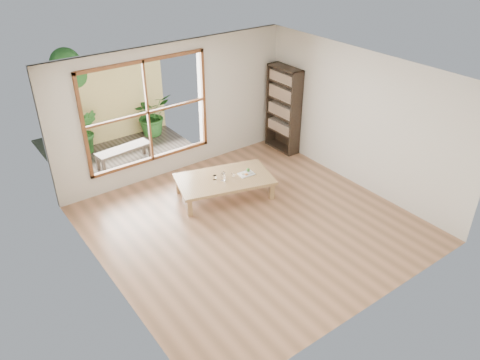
# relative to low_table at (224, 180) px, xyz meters

# --- Properties ---
(ground) EXTENTS (5.00, 5.00, 0.00)m
(ground) POSITION_rel_low_table_xyz_m (-0.15, -1.01, -0.34)
(ground) COLOR #AA7855
(ground) RESTS_ON ground
(low_table) EXTENTS (1.95, 1.43, 0.38)m
(low_table) POSITION_rel_low_table_xyz_m (0.00, 0.00, 0.00)
(low_table) COLOR #A78551
(low_table) RESTS_ON ground
(floor_cushion) EXTENTS (0.61, 0.61, 0.07)m
(floor_cushion) POSITION_rel_low_table_xyz_m (-0.12, 0.46, -0.30)
(floor_cushion) COLOR beige
(floor_cushion) RESTS_ON ground
(bookshelf) EXTENTS (0.30, 0.84, 1.87)m
(bookshelf) POSITION_rel_low_table_xyz_m (2.18, 0.89, 0.60)
(bookshelf) COLOR #33261C
(bookshelf) RESTS_ON ground
(glass_tall) EXTENTS (0.07, 0.07, 0.14)m
(glass_tall) POSITION_rel_low_table_xyz_m (-0.07, -0.06, 0.11)
(glass_tall) COLOR silver
(glass_tall) RESTS_ON low_table
(glass_mid) EXTENTS (0.06, 0.06, 0.09)m
(glass_mid) POSITION_rel_low_table_xyz_m (0.14, -0.07, 0.09)
(glass_mid) COLOR silver
(glass_mid) RESTS_ON low_table
(glass_short) EXTENTS (0.07, 0.07, 0.10)m
(glass_short) POSITION_rel_low_table_xyz_m (0.01, 0.04, 0.09)
(glass_short) COLOR silver
(glass_short) RESTS_ON low_table
(glass_small) EXTENTS (0.07, 0.07, 0.08)m
(glass_small) POSITION_rel_low_table_xyz_m (-0.17, 0.06, 0.09)
(glass_small) COLOR silver
(glass_small) RESTS_ON low_table
(food_tray) EXTENTS (0.30, 0.23, 0.09)m
(food_tray) POSITION_rel_low_table_xyz_m (0.42, -0.12, 0.07)
(food_tray) COLOR white
(food_tray) RESTS_ON low_table
(deck) EXTENTS (2.80, 2.00, 0.05)m
(deck) POSITION_rel_low_table_xyz_m (-0.75, 2.55, -0.34)
(deck) COLOR #3D352D
(deck) RESTS_ON ground
(garden_bench) EXTENTS (1.20, 0.46, 0.37)m
(garden_bench) POSITION_rel_low_table_xyz_m (-1.00, 2.24, -0.00)
(garden_bench) COLOR #33261C
(garden_bench) RESTS_ON deck
(bamboo_fence) EXTENTS (2.80, 0.06, 1.80)m
(bamboo_fence) POSITION_rel_low_table_xyz_m (-0.75, 3.55, 0.56)
(bamboo_fence) COLOR #D4B96D
(bamboo_fence) RESTS_ON ground
(shrub_right) EXTENTS (1.01, 0.92, 0.97)m
(shrub_right) POSITION_rel_low_table_xyz_m (0.18, 3.26, 0.17)
(shrub_right) COLOR #275921
(shrub_right) RESTS_ON deck
(shrub_left) EXTENTS (0.61, 0.53, 0.99)m
(shrub_left) POSITION_rel_low_table_xyz_m (-1.41, 3.24, 0.18)
(shrub_left) COLOR #275921
(shrub_left) RESTS_ON deck
(garden_tree) EXTENTS (1.04, 0.85, 2.22)m
(garden_tree) POSITION_rel_low_table_xyz_m (-1.43, 3.85, 1.29)
(garden_tree) COLOR #4C3D2D
(garden_tree) RESTS_ON ground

